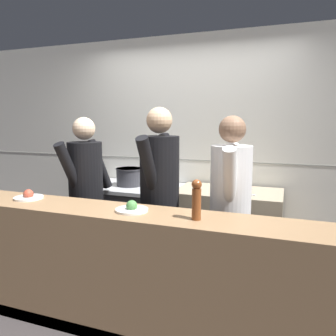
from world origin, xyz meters
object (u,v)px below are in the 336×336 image
(mixing_bowl_steel, at_px, (235,187))
(pepper_mill, at_px, (197,199))
(chefs_knife, at_px, (232,193))
(plated_dish_appetiser, at_px, (132,208))
(chef_sous, at_px, (160,194))
(plated_dish_main, at_px, (29,196))
(chef_head_cook, at_px, (86,191))
(oven_range, at_px, (134,221))
(stock_pot, at_px, (130,176))
(chef_line, at_px, (230,205))

(mixing_bowl_steel, height_order, pepper_mill, pepper_mill)
(chefs_knife, distance_m, plated_dish_appetiser, 1.25)
(chef_sous, bearing_deg, pepper_mill, -46.01)
(plated_dish_main, relative_size, pepper_mill, 0.88)
(chef_head_cook, bearing_deg, oven_range, 84.69)
(chefs_knife, distance_m, chef_sous, 0.79)
(plated_dish_appetiser, bearing_deg, chefs_knife, 63.15)
(stock_pot, xyz_separation_m, chef_line, (1.29, -0.71, -0.05))
(stock_pot, bearing_deg, oven_range, -6.71)
(mixing_bowl_steel, relative_size, plated_dish_main, 0.93)
(mixing_bowl_steel, bearing_deg, chef_sous, -130.86)
(chefs_knife, bearing_deg, plated_dish_main, -145.68)
(chef_sous, xyz_separation_m, chef_line, (0.64, -0.02, -0.04))
(stock_pot, relative_size, chef_line, 0.19)
(plated_dish_main, xyz_separation_m, chef_head_cook, (0.21, 0.54, -0.05))
(chefs_knife, distance_m, plated_dish_main, 1.91)
(stock_pot, height_order, mixing_bowl_steel, stock_pot)
(oven_range, xyz_separation_m, chefs_knife, (1.16, -0.13, 0.46))
(stock_pot, distance_m, chef_sous, 0.95)
(oven_range, bearing_deg, chef_line, -29.66)
(pepper_mill, bearing_deg, chef_line, 76.68)
(plated_dish_main, bearing_deg, chef_sous, 27.07)
(plated_dish_main, height_order, chef_head_cook, chef_head_cook)
(chefs_knife, relative_size, pepper_mill, 1.40)
(mixing_bowl_steel, relative_size, chef_head_cook, 0.14)
(chef_line, bearing_deg, chef_head_cook, 172.24)
(plated_dish_main, bearing_deg, chefs_knife, 34.32)
(chefs_knife, relative_size, chef_line, 0.24)
(stock_pot, height_order, plated_dish_appetiser, stock_pot)
(chef_line, bearing_deg, chef_sous, 172.27)
(plated_dish_main, height_order, pepper_mill, pepper_mill)
(plated_dish_appetiser, distance_m, chef_sous, 0.56)
(chef_sous, distance_m, chef_line, 0.64)
(pepper_mill, xyz_separation_m, chef_line, (0.14, 0.57, -0.17))
(mixing_bowl_steel, xyz_separation_m, plated_dish_main, (-1.59, -1.18, 0.03))
(stock_pot, height_order, chef_sous, chef_sous)
(plated_dish_appetiser, height_order, chef_head_cook, chef_head_cook)
(plated_dish_main, distance_m, plated_dish_appetiser, 1.01)
(plated_dish_main, height_order, plated_dish_appetiser, same)
(plated_dish_appetiser, bearing_deg, mixing_bowl_steel, 64.69)
(mixing_bowl_steel, bearing_deg, chef_head_cook, -155.10)
(oven_range, height_order, pepper_mill, pepper_mill)
(pepper_mill, xyz_separation_m, chef_sous, (-0.50, 0.60, -0.13))
(plated_dish_appetiser, xyz_separation_m, chef_head_cook, (-0.80, 0.59, -0.05))
(stock_pot, xyz_separation_m, plated_dish_main, (-0.36, -1.21, 0.00))
(chefs_knife, distance_m, chef_line, 0.58)
(stock_pot, bearing_deg, chef_sous, -46.67)
(pepper_mill, relative_size, chef_head_cook, 0.17)
(mixing_bowl_steel, bearing_deg, plated_dish_main, -143.30)
(chef_sous, relative_size, chef_line, 1.05)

